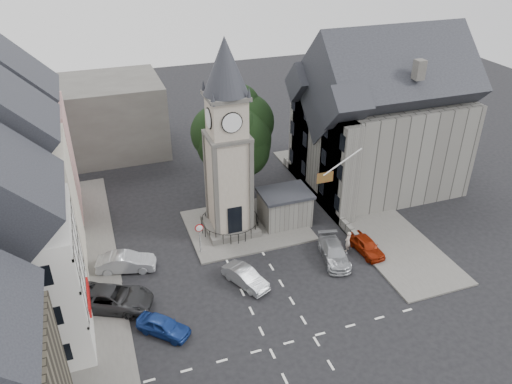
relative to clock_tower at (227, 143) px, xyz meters
name	(u,v)px	position (x,y,z in m)	size (l,w,h in m)	color
ground	(262,288)	(0.00, -7.99, -8.12)	(120.00, 120.00, 0.00)	black
pavement_west	(78,274)	(-12.50, -1.99, -8.05)	(6.00, 30.00, 0.14)	#595651
pavement_east	(354,205)	(12.00, 0.01, -8.05)	(6.00, 26.00, 0.14)	#595651
central_island	(247,226)	(1.50, 0.01, -8.04)	(10.00, 8.00, 0.16)	#595651
road_markings	(292,342)	(0.00, -13.49, -8.12)	(20.00, 8.00, 0.01)	silver
clock_tower	(227,143)	(0.00, 0.00, 0.00)	(4.86, 4.86, 16.25)	#4C4944
stone_shelter	(285,207)	(4.80, -0.49, -6.57)	(4.30, 3.30, 3.08)	#63605B
town_tree	(233,130)	(2.00, 5.01, -1.15)	(7.20, 7.20, 10.80)	black
warning_sign_post	(200,233)	(-3.20, -2.56, -6.09)	(0.70, 0.19, 2.85)	black
terrace_pink	(22,148)	(-15.50, 8.01, -1.54)	(8.10, 7.60, 12.80)	#CC8D8C
terrace_cream	(16,193)	(-15.50, 0.01, -1.54)	(8.10, 7.60, 12.80)	#F3E8CB
terrace_tudor	(9,264)	(-15.50, -7.99, -1.93)	(8.10, 7.60, 12.00)	silver
backdrop_west	(69,121)	(-12.00, 20.01, -4.12)	(20.00, 10.00, 8.00)	#4C4944
east_building	(379,126)	(15.59, 3.01, -1.86)	(14.40, 11.40, 12.60)	#63605B
east_boundary_wall	(318,196)	(9.20, 2.01, -7.67)	(0.40, 16.00, 0.90)	#63605B
flagpole	(343,162)	(8.00, -3.99, -1.12)	(3.68, 0.10, 2.74)	white
car_west_blue	(163,326)	(-7.50, -10.03, -7.50)	(1.46, 3.62, 1.23)	navy
car_west_silver	(126,262)	(-8.98, -2.63, -7.40)	(1.53, 4.38, 1.44)	#AAADB3
car_west_grey	(112,298)	(-10.35, -6.43, -7.35)	(2.57, 5.57, 1.55)	#2A2B2C
car_island_silver	(245,277)	(-1.00, -7.19, -7.48)	(1.35, 3.88, 1.28)	#979B9F
car_island_east	(334,253)	(6.44, -6.70, -7.46)	(1.84, 4.54, 1.32)	#A0A3A8
car_east_red	(366,246)	(9.32, -6.67, -7.49)	(1.49, 3.70, 1.26)	maroon
pedestrian	(348,241)	(8.00, -5.99, -7.24)	(0.64, 0.42, 1.77)	#BCAA9B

